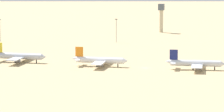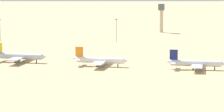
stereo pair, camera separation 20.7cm
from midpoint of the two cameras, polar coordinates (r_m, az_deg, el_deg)
The scene contains 7 objects.
ground at distance 345.40m, azimuth 3.13°, elevation -1.13°, with size 4000.00×4000.00×0.00m, color tan.
parked_jet_yellow_1 at distance 368.78m, azimuth -8.79°, elevation -0.00°, with size 35.22×29.46×11.67m.
parked_jet_orange_2 at distance 349.80m, azimuth -1.19°, elevation -0.39°, with size 33.54×28.09×11.10m.
parked_jet_navy_3 at distance 341.73m, azimuth 7.81°, elevation -0.68°, with size 33.59×28.32×11.09m.
control_tower at distance 531.70m, azimuth 4.68°, elevation 3.84°, with size 5.20×5.20×24.93m.
light_pole_west at distance 473.78m, azimuth -10.46°, elevation 2.53°, with size 1.80×0.50×17.01m.
light_pole_east at distance 459.34m, azimuth 0.42°, elevation 2.55°, with size 1.80×0.50×17.93m.
Camera 2 is at (60.29, -335.24, 57.24)m, focal length 97.34 mm.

